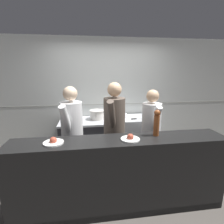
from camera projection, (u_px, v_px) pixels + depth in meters
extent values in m
plane|color=#4C4742|center=(120.00, 192.00, 2.80)|extent=(14.00, 14.00, 0.00)
cube|color=silver|center=(108.00, 97.00, 3.99)|extent=(8.00, 0.06, 2.60)
cube|color=gray|center=(108.00, 104.00, 3.99)|extent=(8.00, 0.00, 0.01)
cube|color=#38383D|center=(86.00, 141.00, 3.74)|extent=(1.03, 0.70, 0.86)
cube|color=#B7BABF|center=(85.00, 121.00, 3.63)|extent=(1.05, 0.71, 0.04)
cube|color=#B7BABF|center=(86.00, 145.00, 3.40)|extent=(0.92, 0.03, 0.10)
cube|color=#B7BABF|center=(131.00, 137.00, 3.87)|extent=(0.92, 0.65, 0.92)
cube|color=black|center=(134.00, 161.00, 3.67)|extent=(0.90, 0.04, 0.10)
cube|color=black|center=(120.00, 175.00, 2.38)|extent=(2.87, 0.45, 1.04)
cube|color=black|center=(123.00, 215.00, 2.30)|extent=(2.81, 0.04, 0.10)
cylinder|color=#B7BABF|center=(71.00, 117.00, 3.59)|extent=(0.22, 0.22, 0.15)
cylinder|color=#B7BABF|center=(71.00, 114.00, 3.58)|extent=(0.24, 0.24, 0.01)
cylinder|color=beige|center=(97.00, 115.00, 3.69)|extent=(0.30, 0.30, 0.20)
cylinder|color=beige|center=(97.00, 110.00, 3.67)|extent=(0.32, 0.32, 0.01)
cone|color=#B7BABF|center=(126.00, 115.00, 3.76)|extent=(0.22, 0.22, 0.11)
cube|color=#B7BABF|center=(142.00, 119.00, 3.66)|extent=(0.24, 0.05, 0.01)
cube|color=black|center=(134.00, 119.00, 3.62)|extent=(0.11, 0.03, 0.02)
cylinder|color=white|center=(53.00, 143.00, 2.13)|extent=(0.25, 0.25, 0.02)
sphere|color=#B24733|center=(53.00, 140.00, 2.13)|extent=(0.09, 0.09, 0.09)
cylinder|color=white|center=(130.00, 139.00, 2.24)|extent=(0.24, 0.24, 0.02)
sphere|color=#B24733|center=(130.00, 137.00, 2.23)|extent=(0.09, 0.09, 0.09)
cylinder|color=brown|center=(156.00, 126.00, 2.36)|extent=(0.08, 0.08, 0.29)
sphere|color=brown|center=(157.00, 113.00, 2.32)|extent=(0.08, 0.08, 0.08)
cube|color=black|center=(74.00, 163.00, 2.93)|extent=(0.33, 0.26, 0.78)
cylinder|color=white|center=(72.00, 122.00, 2.76)|extent=(0.43, 0.43, 0.65)
sphere|color=beige|center=(70.00, 94.00, 2.65)|extent=(0.22, 0.22, 0.22)
cylinder|color=white|center=(76.00, 115.00, 2.93)|extent=(0.19, 0.34, 0.54)
cylinder|color=white|center=(66.00, 121.00, 2.55)|extent=(0.19, 0.34, 0.54)
cube|color=black|center=(114.00, 159.00, 3.04)|extent=(0.35, 0.28, 0.81)
cylinder|color=brown|center=(114.00, 118.00, 2.86)|extent=(0.45, 0.45, 0.67)
sphere|color=#D8AD84|center=(114.00, 89.00, 2.75)|extent=(0.23, 0.23, 0.23)
cylinder|color=brown|center=(117.00, 111.00, 3.04)|extent=(0.21, 0.35, 0.56)
cylinder|color=brown|center=(112.00, 117.00, 2.65)|extent=(0.21, 0.35, 0.56)
cube|color=black|center=(149.00, 157.00, 3.17)|extent=(0.28, 0.18, 0.75)
cylinder|color=white|center=(151.00, 121.00, 3.01)|extent=(0.33, 0.33, 0.62)
sphere|color=#D8AD84|center=(153.00, 96.00, 2.90)|extent=(0.21, 0.21, 0.21)
cylinder|color=white|center=(148.00, 114.00, 3.17)|extent=(0.10, 0.31, 0.52)
cylinder|color=white|center=(156.00, 120.00, 2.80)|extent=(0.10, 0.31, 0.52)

